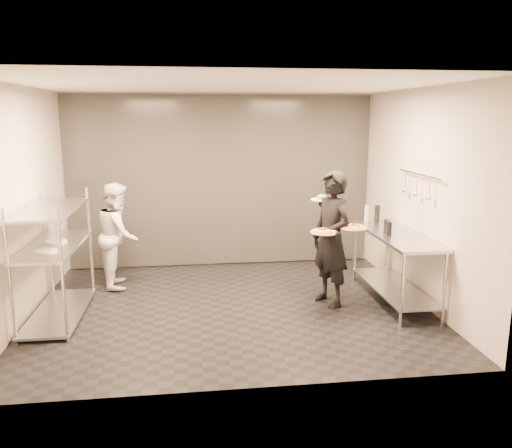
{
  "coord_description": "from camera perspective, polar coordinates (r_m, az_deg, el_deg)",
  "views": [
    {
      "loc": [
        -0.47,
        -6.1,
        2.41
      ],
      "look_at": [
        0.31,
        -0.0,
        1.1
      ],
      "focal_mm": 35.0,
      "sensor_mm": 36.0,
      "label": 1
    }
  ],
  "objects": [
    {
      "name": "pass_rack",
      "position": [
        6.54,
        -22.0,
        -3.42
      ],
      "size": [
        0.6,
        1.6,
        1.5
      ],
      "color": "silver",
      "rests_on": "ground"
    },
    {
      "name": "pizza_plate_near",
      "position": [
        6.24,
        7.85,
        -0.85
      ],
      "size": [
        0.35,
        0.35,
        0.05
      ],
      "color": "white",
      "rests_on": "waiter"
    },
    {
      "name": "bottle_clear",
      "position": [
        7.48,
        13.61,
        0.93
      ],
      "size": [
        0.06,
        0.06,
        0.19
      ],
      "primitive_type": "cylinder",
      "color": "gray",
      "rests_on": "prep_counter"
    },
    {
      "name": "bottle_green",
      "position": [
        7.47,
        12.55,
        1.18
      ],
      "size": [
        0.07,
        0.07,
        0.24
      ],
      "primitive_type": "cylinder",
      "color": "gray",
      "rests_on": "prep_counter"
    },
    {
      "name": "prep_counter",
      "position": [
        6.89,
        15.61,
        -3.45
      ],
      "size": [
        0.6,
        1.8,
        0.92
      ],
      "color": "silver",
      "rests_on": "ground"
    },
    {
      "name": "pos_monitor",
      "position": [
        6.76,
        14.81,
        -0.35
      ],
      "size": [
        0.08,
        0.25,
        0.17
      ],
      "primitive_type": "cube",
      "rotation": [
        0.0,
        0.0,
        -0.15
      ],
      "color": "black",
      "rests_on": "prep_counter"
    },
    {
      "name": "waiter",
      "position": [
        6.52,
        8.6,
        -1.69
      ],
      "size": [
        0.64,
        0.76,
        1.76
      ],
      "primitive_type": "imported",
      "rotation": [
        0.0,
        0.0,
        -1.17
      ],
      "color": "black",
      "rests_on": "ground"
    },
    {
      "name": "salad_plate",
      "position": [
        6.7,
        7.52,
        2.94
      ],
      "size": [
        0.29,
        0.29,
        0.07
      ],
      "color": "white",
      "rests_on": "waiter"
    },
    {
      "name": "chef",
      "position": [
        7.47,
        -15.46,
        -1.2
      ],
      "size": [
        0.63,
        0.78,
        1.52
      ],
      "primitive_type": "imported",
      "rotation": [
        0.0,
        0.0,
        1.64
      ],
      "color": "silver",
      "rests_on": "ground"
    },
    {
      "name": "room_shell",
      "position": [
        7.36,
        -3.61,
        4.12
      ],
      "size": [
        5.0,
        4.0,
        2.8
      ],
      "color": "black",
      "rests_on": "ground"
    },
    {
      "name": "utensil_rail",
      "position": [
        6.81,
        17.97,
        4.15
      ],
      "size": [
        0.07,
        1.2,
        0.31
      ],
      "color": "silver",
      "rests_on": "room_shell"
    },
    {
      "name": "bottle_dark",
      "position": [
        7.47,
        13.67,
        1.15
      ],
      "size": [
        0.07,
        0.07,
        0.25
      ],
      "primitive_type": "cylinder",
      "color": "black",
      "rests_on": "prep_counter"
    },
    {
      "name": "pizza_plate_far",
      "position": [
        6.32,
        11.03,
        -0.33
      ],
      "size": [
        0.33,
        0.33,
        0.05
      ],
      "color": "white",
      "rests_on": "waiter"
    }
  ]
}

